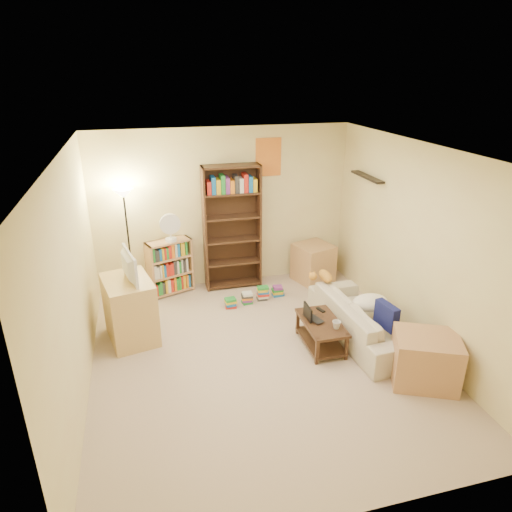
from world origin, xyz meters
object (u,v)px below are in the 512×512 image
object	(u,v)px
coffee_table	(321,331)
side_table	(313,263)
short_bookshelf	(170,267)
sofa	(362,319)
tall_bookshelf	(232,225)
desk_fan	(170,227)
end_cabinet	(425,359)
television	(125,266)
mug	(336,325)
floor_lamp	(125,212)
tv_stand	(130,310)
laptop	(316,317)
tabby_cat	(323,276)

from	to	relation	value
coffee_table	side_table	distance (m)	1.96
short_bookshelf	sofa	bearing A→B (deg)	-59.88
coffee_table	tall_bookshelf	world-z (taller)	tall_bookshelf
tall_bookshelf	desk_fan	bearing A→B (deg)	-176.84
end_cabinet	television	bearing A→B (deg)	151.00
mug	television	world-z (taller)	television
side_table	coffee_table	bearing A→B (deg)	-108.27
floor_lamp	end_cabinet	distance (m)	4.42
mug	end_cabinet	bearing A→B (deg)	-45.61
tv_stand	side_table	xyz separation A→B (m)	(2.93, 1.06, -0.11)
coffee_table	floor_lamp	distance (m)	3.23
tall_bookshelf	floor_lamp	world-z (taller)	tall_bookshelf
television	desk_fan	xyz separation A→B (m)	(0.66, 1.16, 0.08)
sofa	coffee_table	world-z (taller)	sofa
short_bookshelf	laptop	bearing A→B (deg)	-68.87
mug	short_bookshelf	world-z (taller)	short_bookshelf
coffee_table	desk_fan	size ratio (longest dim) A/B	1.85
mug	side_table	size ratio (longest dim) A/B	0.17
laptop	floor_lamp	distance (m)	3.09
laptop	side_table	distance (m)	1.89
laptop	mug	bearing A→B (deg)	-171.83
laptop	tall_bookshelf	xyz separation A→B (m)	(-0.67, 1.91, 0.67)
television	floor_lamp	world-z (taller)	floor_lamp
sofa	tall_bookshelf	xyz separation A→B (m)	(-1.31, 1.93, 0.77)
tv_stand	laptop	bearing A→B (deg)	-29.67
tabby_cat	mug	world-z (taller)	tabby_cat
mug	television	bearing A→B (deg)	157.63
mug	desk_fan	size ratio (longest dim) A/B	0.25
short_bookshelf	side_table	distance (m)	2.33
desk_fan	sofa	bearing A→B (deg)	-39.88
coffee_table	tall_bookshelf	distance (m)	2.28
mug	side_table	distance (m)	2.12
coffee_table	end_cabinet	distance (m)	1.28
sofa	tv_stand	world-z (taller)	tv_stand
coffee_table	television	distance (m)	2.58
sofa	floor_lamp	size ratio (longest dim) A/B	1.08
coffee_table	short_bookshelf	world-z (taller)	short_bookshelf
mug	tall_bookshelf	bearing A→B (deg)	110.44
mug	end_cabinet	xyz separation A→B (m)	(0.74, -0.76, -0.12)
laptop	tv_stand	world-z (taller)	tv_stand
sofa	short_bookshelf	size ratio (longest dim) A/B	2.14
tv_stand	side_table	world-z (taller)	tv_stand
side_table	laptop	bearing A→B (deg)	-110.32
laptop	mug	size ratio (longest dim) A/B	3.21
sofa	mug	world-z (taller)	sofa
sofa	coffee_table	distance (m)	0.60
sofa	tabby_cat	bearing A→B (deg)	18.61
television	side_table	distance (m)	3.19
floor_lamp	side_table	distance (m)	3.08
laptop	desk_fan	xyz separation A→B (m)	(-1.62, 1.87, 0.74)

